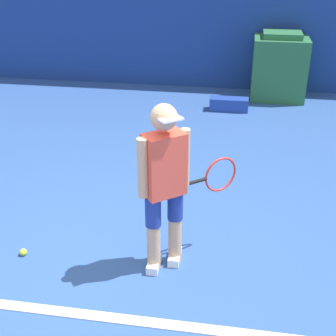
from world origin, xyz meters
The scene contains 7 objects.
ground_plane centered at (0.00, 0.00, 0.00)m, with size 24.00×24.00×0.00m, color #2D5193.
back_wall centered at (0.00, 5.97, 1.24)m, with size 24.00×0.10×2.47m.
court_baseline centered at (0.00, -0.43, 0.01)m, with size 21.60×0.10×0.01m.
tennis_player centered at (0.39, 0.33, 0.85)m, with size 0.79×0.67×1.54m.
tennis_ball centered at (-0.96, 0.23, 0.03)m, with size 0.07×0.07×0.07m.
covered_chair centered at (1.60, 5.48, 0.57)m, with size 0.95×0.79×1.20m.
equipment_bag centered at (0.77, 4.63, 0.11)m, with size 0.65×0.25×0.22m.
Camera 1 is at (0.96, -3.09, 2.72)m, focal length 50.00 mm.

